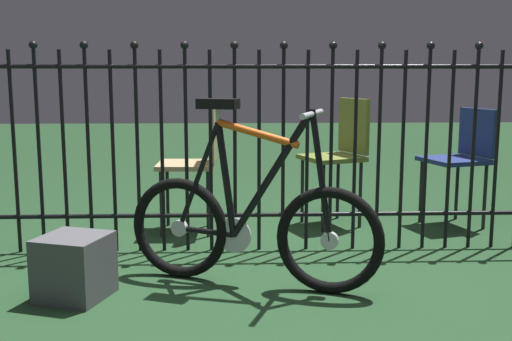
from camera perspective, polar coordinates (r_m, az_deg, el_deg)
name	(u,v)px	position (r m, az deg, el deg)	size (l,w,h in m)	color
ground_plane	(263,284)	(3.11, 0.66, -10.59)	(20.00, 20.00, 0.00)	#1E3D21
iron_fence	(247,142)	(3.57, -0.82, 2.66)	(3.74, 0.07, 1.30)	black
bicycle	(251,224)	(3.02, -0.44, -5.00)	(1.24, 0.54, 0.93)	black
chair_navy	(463,153)	(4.42, 18.78, 1.55)	(0.47, 0.47, 0.81)	black
chair_olive	(341,148)	(4.25, 7.96, 2.11)	(0.48, 0.47, 0.88)	black
chair_tan	(198,154)	(4.04, -5.43, 1.50)	(0.39, 0.38, 0.85)	black
display_crate	(74,267)	(3.02, -16.61, -8.61)	(0.29, 0.29, 0.30)	#4C4C51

